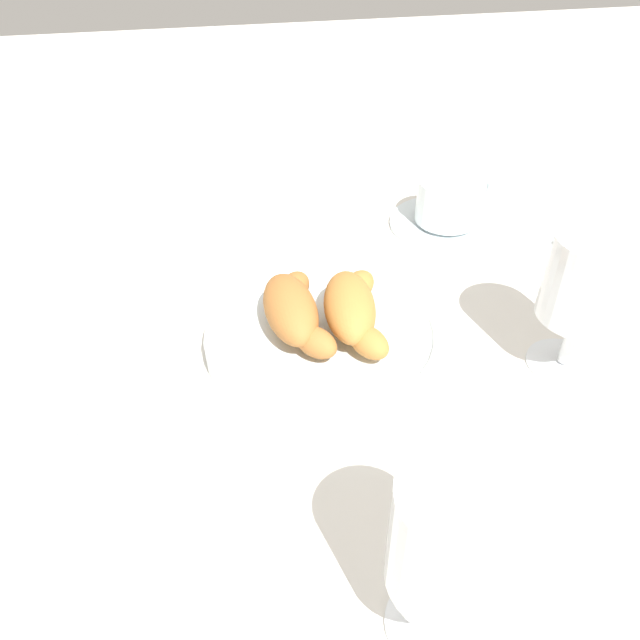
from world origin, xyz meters
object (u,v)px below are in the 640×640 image
(juice_glass_left, at_px, (588,283))
(folded_napkin, at_px, (209,216))
(croissant_small, at_px, (353,308))
(pastry_plate, at_px, (320,334))
(coffee_cup_near, at_px, (126,485))
(croissant_large, at_px, (294,310))
(coffee_cup_far, at_px, (448,207))
(juice_glass_right, at_px, (455,545))

(juice_glass_left, xyz_separation_m, folded_napkin, (-0.32, -0.32, -0.09))
(croissant_small, bearing_deg, pastry_plate, -95.53)
(pastry_plate, relative_size, juice_glass_left, 1.62)
(pastry_plate, distance_m, coffee_cup_near, 0.23)
(juice_glass_left, bearing_deg, folded_napkin, -135.59)
(pastry_plate, distance_m, juice_glass_left, 0.24)
(pastry_plate, height_order, croissant_small, croissant_small)
(croissant_large, relative_size, coffee_cup_near, 1.00)
(croissant_small, xyz_separation_m, folded_napkin, (-0.26, -0.13, -0.04))
(croissant_large, height_order, coffee_cup_far, croissant_large)
(pastry_plate, height_order, coffee_cup_far, coffee_cup_far)
(pastry_plate, xyz_separation_m, coffee_cup_near, (0.16, -0.17, 0.01))
(coffee_cup_near, distance_m, juice_glass_left, 0.41)
(croissant_small, bearing_deg, coffee_cup_near, -51.91)
(coffee_cup_near, relative_size, juice_glass_right, 0.97)
(coffee_cup_far, bearing_deg, folded_napkin, -102.80)
(coffee_cup_near, height_order, juice_glass_right, juice_glass_right)
(coffee_cup_near, xyz_separation_m, juice_glass_right, (0.13, 0.20, 0.07))
(coffee_cup_near, distance_m, folded_napkin, 0.43)
(juice_glass_right, bearing_deg, folded_napkin, -166.93)
(croissant_large, height_order, coffee_cup_near, croissant_large)
(croissant_small, distance_m, folded_napkin, 0.29)
(coffee_cup_near, bearing_deg, juice_glass_left, 103.62)
(croissant_large, bearing_deg, pastry_plate, 83.04)
(croissant_large, height_order, juice_glass_right, juice_glass_right)
(juice_glass_left, bearing_deg, croissant_large, -105.73)
(croissant_large, relative_size, folded_napkin, 1.24)
(coffee_cup_near, xyz_separation_m, folded_napkin, (-0.42, 0.07, -0.02))
(coffee_cup_far, relative_size, juice_glass_right, 0.97)
(croissant_large, height_order, folded_napkin, croissant_large)
(pastry_plate, distance_m, juice_glass_right, 0.30)
(coffee_cup_far, bearing_deg, pastry_plate, -44.41)
(folded_napkin, bearing_deg, coffee_cup_near, -9.94)
(croissant_large, bearing_deg, juice_glass_left, 74.27)
(pastry_plate, relative_size, coffee_cup_near, 1.67)
(juice_glass_left, xyz_separation_m, juice_glass_right, (0.22, -0.19, -0.00))
(coffee_cup_near, xyz_separation_m, coffee_cup_far, (-0.35, 0.36, 0.00))
(juice_glass_right, bearing_deg, croissant_small, 179.71)
(croissant_large, xyz_separation_m, juice_glass_right, (0.29, 0.05, 0.05))
(pastry_plate, relative_size, coffee_cup_far, 1.67)
(croissant_small, bearing_deg, juice_glass_right, -0.29)
(juice_glass_left, height_order, juice_glass_right, same)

